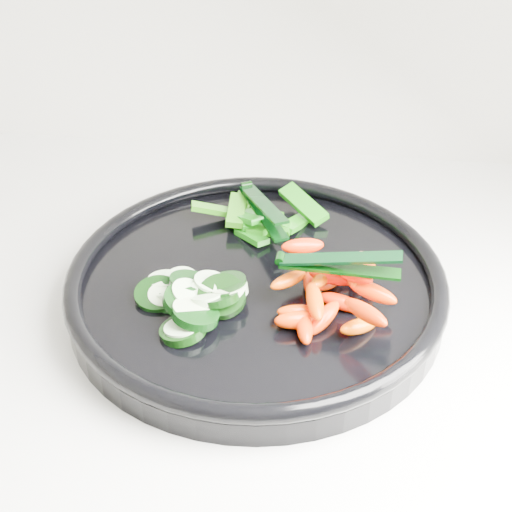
# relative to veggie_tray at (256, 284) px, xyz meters

# --- Properties ---
(veggie_tray) EXTENTS (0.49, 0.49, 0.04)m
(veggie_tray) POSITION_rel_veggie_tray_xyz_m (0.00, 0.00, 0.00)
(veggie_tray) COLOR black
(veggie_tray) RESTS_ON counter
(cucumber_pile) EXTENTS (0.12, 0.12, 0.04)m
(cucumber_pile) POSITION_rel_veggie_tray_xyz_m (-0.05, -0.04, 0.01)
(cucumber_pile) COLOR black
(cucumber_pile) RESTS_ON veggie_tray
(carrot_pile) EXTENTS (0.12, 0.15, 0.05)m
(carrot_pile) POSITION_rel_veggie_tray_xyz_m (0.08, -0.03, 0.02)
(carrot_pile) COLOR #FF4700
(carrot_pile) RESTS_ON veggie_tray
(pepper_pile) EXTENTS (0.15, 0.11, 0.03)m
(pepper_pile) POSITION_rel_veggie_tray_xyz_m (-0.01, 0.10, 0.01)
(pepper_pile) COLOR #0B740B
(pepper_pile) RESTS_ON veggie_tray
(tong_carrot) EXTENTS (0.11, 0.02, 0.02)m
(tong_carrot) POSITION_rel_veggie_tray_xyz_m (0.08, -0.03, 0.05)
(tong_carrot) COLOR black
(tong_carrot) RESTS_ON carrot_pile
(tong_pepper) EXTENTS (0.07, 0.11, 0.02)m
(tong_pepper) POSITION_rel_veggie_tray_xyz_m (-0.01, 0.10, 0.03)
(tong_pepper) COLOR black
(tong_pepper) RESTS_ON pepper_pile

